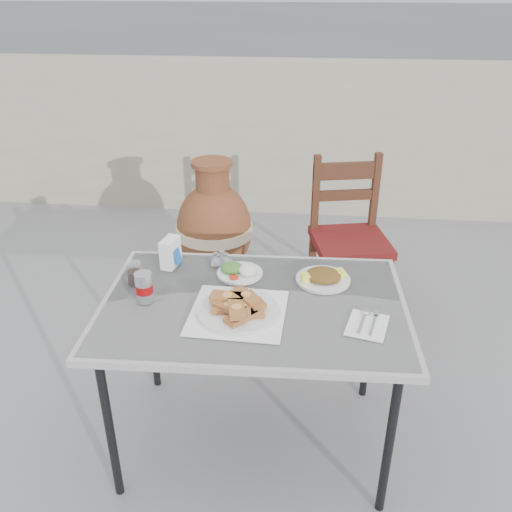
# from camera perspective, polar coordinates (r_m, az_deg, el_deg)

# --- Properties ---
(ground) EXTENTS (80.00, 80.00, 0.00)m
(ground) POSITION_cam_1_polar(r_m,az_deg,el_deg) (2.53, 3.05, -17.11)
(ground) COLOR slate
(ground) RESTS_ON ground
(cafe_table) EXTENTS (1.16, 0.80, 0.69)m
(cafe_table) POSITION_cam_1_polar(r_m,az_deg,el_deg) (2.05, -0.26, -5.98)
(cafe_table) COLOR black
(cafe_table) RESTS_ON ground
(pide_plate) EXTENTS (0.35, 0.35, 0.07)m
(pide_plate) POSITION_cam_1_polar(r_m,az_deg,el_deg) (1.94, -1.93, -5.23)
(pide_plate) COLOR white
(pide_plate) RESTS_ON cafe_table
(salad_rice_plate) EXTENTS (0.19, 0.19, 0.05)m
(salad_rice_plate) POSITION_cam_1_polar(r_m,az_deg,el_deg) (2.19, -1.78, -1.55)
(salad_rice_plate) COLOR silver
(salad_rice_plate) RESTS_ON cafe_table
(salad_chopped_plate) EXTENTS (0.22, 0.22, 0.05)m
(salad_chopped_plate) POSITION_cam_1_polar(r_m,az_deg,el_deg) (2.16, 7.09, -2.19)
(salad_chopped_plate) COLOR silver
(salad_chopped_plate) RESTS_ON cafe_table
(soda_can) EXTENTS (0.07, 0.07, 0.12)m
(soda_can) POSITION_cam_1_polar(r_m,az_deg,el_deg) (2.04, -11.69, -3.24)
(soda_can) COLOR silver
(soda_can) RESTS_ON cafe_table
(cola_glass) EXTENTS (0.06, 0.06, 0.09)m
(cola_glass) POSITION_cam_1_polar(r_m,az_deg,el_deg) (2.17, -12.69, -1.91)
(cola_glass) COLOR white
(cola_glass) RESTS_ON cafe_table
(napkin_holder) EXTENTS (0.08, 0.11, 0.12)m
(napkin_holder) POSITION_cam_1_polar(r_m,az_deg,el_deg) (2.26, -9.00, 0.37)
(napkin_holder) COLOR white
(napkin_holder) RESTS_ON cafe_table
(condiment_caddy) EXTENTS (0.09, 0.07, 0.06)m
(condiment_caddy) POSITION_cam_1_polar(r_m,az_deg,el_deg) (2.27, -3.68, -0.44)
(condiment_caddy) COLOR silver
(condiment_caddy) RESTS_ON cafe_table
(cutlery_napkin) EXTENTS (0.17, 0.20, 0.01)m
(cutlery_napkin) POSITION_cam_1_polar(r_m,az_deg,el_deg) (1.94, 11.63, -6.89)
(cutlery_napkin) COLOR white
(cutlery_napkin) RESTS_ON cafe_table
(chair) EXTENTS (0.48, 0.48, 0.90)m
(chair) POSITION_cam_1_polar(r_m,az_deg,el_deg) (3.08, 9.73, 2.02)
(chair) COLOR #3A1C10
(chair) RESTS_ON ground
(terracotta_urn) EXTENTS (0.47, 0.47, 0.82)m
(terracotta_urn) POSITION_cam_1_polar(r_m,az_deg,el_deg) (3.33, -4.41, 2.75)
(terracotta_urn) COLOR brown
(terracotta_urn) RESTS_ON ground
(back_wall) EXTENTS (6.00, 0.25, 1.20)m
(back_wall) POSITION_cam_1_polar(r_m,az_deg,el_deg) (4.45, 5.08, 12.19)
(back_wall) COLOR #A8A38C
(back_wall) RESTS_ON ground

